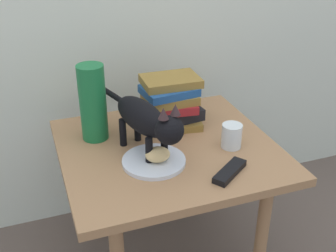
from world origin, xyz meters
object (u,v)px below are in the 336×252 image
object	(u,v)px
side_table	(168,164)
green_vase	(93,103)
tv_remote	(230,171)
plate	(154,161)
bread_roll	(158,154)
candle_jar	(232,137)
book_stack	(171,103)
cat	(147,120)

from	to	relation	value
side_table	green_vase	world-z (taller)	green_vase
tv_remote	plate	bearing A→B (deg)	109.58
bread_roll	candle_jar	bearing A→B (deg)	4.96
candle_jar	tv_remote	world-z (taller)	candle_jar
book_stack	cat	bearing A→B (deg)	-130.21
plate	book_stack	size ratio (longest dim) A/B	0.92
candle_jar	tv_remote	size ratio (longest dim) A/B	0.57
plate	green_vase	bearing A→B (deg)	121.82
cat	book_stack	xyz separation A→B (m)	(0.15, 0.17, -0.04)
bread_roll	candle_jar	size ratio (longest dim) A/B	0.94
book_stack	tv_remote	distance (m)	0.38
plate	tv_remote	size ratio (longest dim) A/B	1.39
side_table	tv_remote	world-z (taller)	tv_remote
plate	cat	size ratio (longest dim) A/B	0.45
candle_jar	tv_remote	distance (m)	0.17
side_table	candle_jar	world-z (taller)	candle_jar
candle_jar	tv_remote	xyz separation A→B (m)	(-0.08, -0.15, -0.03)
plate	green_vase	size ratio (longest dim) A/B	0.76
side_table	bread_roll	world-z (taller)	bread_roll
bread_roll	candle_jar	world-z (taller)	candle_jar
green_vase	tv_remote	size ratio (longest dim) A/B	1.83
candle_jar	plate	bearing A→B (deg)	-178.10
bread_roll	cat	bearing A→B (deg)	100.98
tv_remote	side_table	bearing A→B (deg)	83.06
side_table	plate	bearing A→B (deg)	-133.10
side_table	cat	xyz separation A→B (m)	(-0.08, -0.03, 0.20)
cat	side_table	bearing A→B (deg)	19.76
book_stack	candle_jar	bearing A→B (deg)	-57.06
plate	candle_jar	world-z (taller)	candle_jar
cat	bread_roll	bearing A→B (deg)	-79.02
side_table	candle_jar	bearing A→B (deg)	-20.17
bread_roll	green_vase	size ratio (longest dim) A/B	0.29
cat	candle_jar	xyz separation A→B (m)	(0.29, -0.05, -0.09)
tv_remote	cat	bearing A→B (deg)	101.07
cat	green_vase	distance (m)	0.23
book_stack	candle_jar	world-z (taller)	book_stack
book_stack	candle_jar	size ratio (longest dim) A/B	2.67
side_table	green_vase	size ratio (longest dim) A/B	2.69
bread_roll	book_stack	size ratio (longest dim) A/B	0.35
side_table	plate	distance (m)	0.14
plate	cat	xyz separation A→B (m)	(-0.00, 0.05, 0.13)
candle_jar	green_vase	bearing A→B (deg)	152.50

